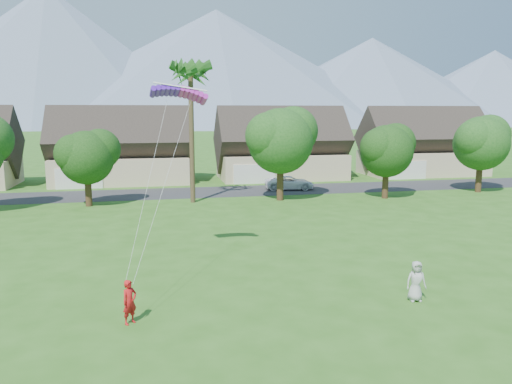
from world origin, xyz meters
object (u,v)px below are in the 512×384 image
object	(u,v)px
watcher	(416,281)
parked_car	(289,183)
kite_flyer	(130,302)
parafoil_kite	(179,91)

from	to	relation	value
watcher	parked_car	distance (m)	31.51
watcher	kite_flyer	bearing A→B (deg)	-173.41
parked_car	parafoil_kite	world-z (taller)	parafoil_kite
kite_flyer	parked_car	world-z (taller)	kite_flyer
watcher	parafoil_kite	distance (m)	14.49
parked_car	parafoil_kite	size ratio (longest dim) A/B	1.83
kite_flyer	parafoil_kite	world-z (taller)	parafoil_kite
parafoil_kite	kite_flyer	bearing A→B (deg)	-111.30
kite_flyer	parked_car	bearing A→B (deg)	23.87
kite_flyer	parked_car	distance (m)	34.72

